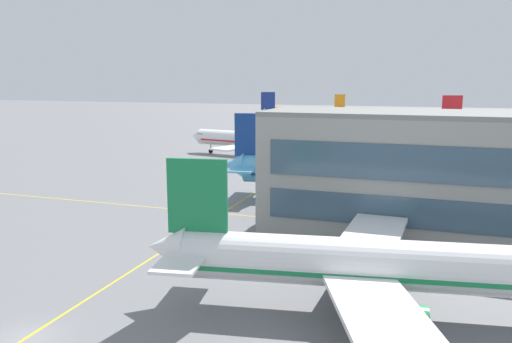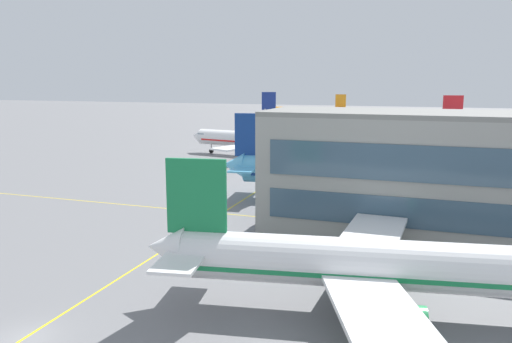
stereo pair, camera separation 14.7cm
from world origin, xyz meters
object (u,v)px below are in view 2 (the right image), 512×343
Objects in this scene: airliner_second_row at (357,173)px; airliner_far_left_stand at (392,126)px; airliner_distant_taxiway at (309,111)px; airliner_third_row at (258,140)px; airliner_front_gate at (383,265)px; airliner_far_right_stand at (311,115)px.

airliner_far_left_stand reaches higher than airliner_second_row.
airliner_second_row is at bearing -74.26° from airliner_distant_taxiway.
airliner_third_row is 0.85× the size of airliner_far_left_stand.
airliner_third_row is (-32.20, 67.80, -0.12)m from airliner_front_gate.
airliner_distant_taxiway is at bearing 105.74° from airliner_second_row.
airliner_distant_taxiway is (-38.74, 137.44, -0.47)m from airliner_second_row.
airliner_front_gate is 105.26m from airliner_far_left_stand.
airliner_front_gate is 75.06m from airliner_third_row.
airliner_second_row is (-6.54, 33.55, 0.32)m from airliner_front_gate.
airliner_third_row is at bearing -85.88° from airliner_far_right_stand.
airliner_second_row is at bearing -53.17° from airliner_third_row.
airliner_far_right_stand is at bearing 94.12° from airliner_third_row.
airliner_far_left_stand is 76.13m from airliner_distant_taxiway.
airliner_third_row is at bearing -82.77° from airliner_distant_taxiway.
airliner_far_right_stand reaches higher than airliner_second_row.
airliner_far_right_stand reaches higher than airliner_distant_taxiway.
airliner_far_left_stand is at bearing 56.21° from airliner_third_row.
airliner_far_left_stand is (24.89, 37.20, 0.62)m from airliner_third_row.
airliner_front_gate is 0.92× the size of airliner_far_right_stand.
airliner_second_row is at bearing 101.03° from airliner_front_gate.
airliner_front_gate is 34.18m from airliner_second_row.
airliner_front_gate is 0.92× the size of airliner_second_row.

